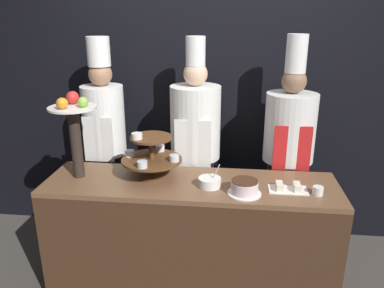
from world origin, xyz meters
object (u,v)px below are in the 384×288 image
at_px(cake_round, 245,187).
at_px(serving_bowl_near, 210,182).
at_px(cake_square_tray, 288,188).
at_px(chef_left, 105,137).
at_px(chef_center_left, 195,143).
at_px(chef_center_right, 288,148).
at_px(cup_white, 318,191).
at_px(fruit_pedestal, 74,124).
at_px(tiered_stand, 151,155).

xyz_separation_m(cake_round, serving_bowl_near, (-0.23, 0.09, -0.01)).
bearing_deg(cake_square_tray, chef_left, 158.25).
xyz_separation_m(cake_round, chef_center_left, (-0.39, 0.67, 0.07)).
relative_size(serving_bowl_near, chef_left, 0.09).
bearing_deg(chef_center_right, serving_bowl_near, -135.96).
relative_size(cake_square_tray, chef_center_left, 0.14).
relative_size(cake_round, cup_white, 3.24).
xyz_separation_m(cake_square_tray, serving_bowl_near, (-0.53, 0.00, 0.01)).
height_order(serving_bowl_near, chef_center_right, chef_center_right).
bearing_deg(cup_white, serving_bowl_near, 176.06).
bearing_deg(chef_left, cup_white, -20.91).
relative_size(fruit_pedestal, cake_square_tray, 2.38).
height_order(cake_square_tray, chef_center_right, chef_center_right).
bearing_deg(cake_square_tray, chef_center_right, 83.24).
xyz_separation_m(cake_round, chef_left, (-1.16, 0.67, 0.09)).
xyz_separation_m(fruit_pedestal, chef_left, (0.03, 0.51, -0.26)).
bearing_deg(cup_white, chef_center_right, 100.44).
xyz_separation_m(cake_square_tray, chef_left, (-1.45, 0.58, 0.12)).
distance_m(fruit_pedestal, chef_center_right, 1.66).
xyz_separation_m(cup_white, cake_square_tray, (-0.18, 0.05, -0.01)).
bearing_deg(serving_bowl_near, chef_center_left, 105.36).
bearing_deg(chef_left, cake_round, -29.87).
height_order(cake_round, serving_bowl_near, serving_bowl_near).
height_order(fruit_pedestal, cake_square_tray, fruit_pedestal).
distance_m(tiered_stand, serving_bowl_near, 0.46).
distance_m(tiered_stand, cake_round, 0.70).
relative_size(serving_bowl_near, chef_center_left, 0.09).
height_order(chef_left, chef_center_right, chef_center_right).
relative_size(serving_bowl_near, chef_center_right, 0.09).
bearing_deg(chef_center_left, serving_bowl_near, -74.64).
height_order(chef_center_left, chef_center_right, chef_center_right).
height_order(cup_white, cake_square_tray, cup_white).
height_order(tiered_stand, chef_center_left, chef_center_left).
height_order(chef_left, chef_center_left, chef_center_left).
height_order(serving_bowl_near, chef_center_left, chef_center_left).
relative_size(cake_round, serving_bowl_near, 1.36).
bearing_deg(cup_white, tiered_stand, 172.11).
xyz_separation_m(serving_bowl_near, chef_left, (-0.92, 0.58, 0.11)).
height_order(fruit_pedestal, chef_center_left, chef_center_left).
relative_size(fruit_pedestal, chef_center_right, 0.33).
height_order(cup_white, chef_left, chef_left).
bearing_deg(serving_bowl_near, cup_white, -3.94).
bearing_deg(cake_round, cake_square_tray, 16.53).
distance_m(cup_white, chef_left, 1.75).
height_order(cake_round, chef_center_left, chef_center_left).
distance_m(cake_square_tray, serving_bowl_near, 0.53).
distance_m(fruit_pedestal, chef_left, 0.57).
bearing_deg(serving_bowl_near, chef_center_right, 44.04).
relative_size(chef_center_left, chef_center_right, 0.99).
xyz_separation_m(chef_center_left, chef_center_right, (0.75, 0.00, -0.01)).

